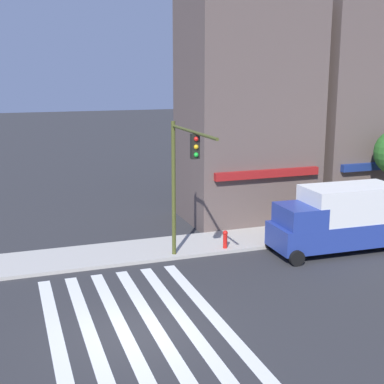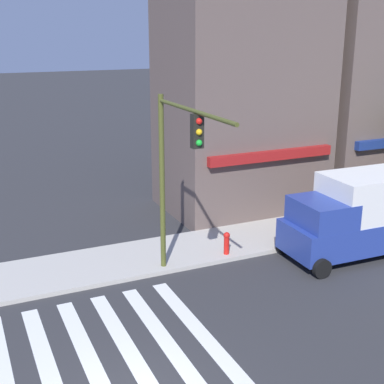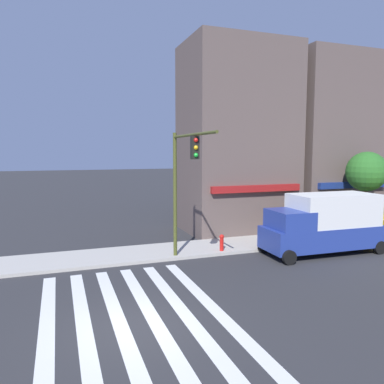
# 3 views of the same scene
# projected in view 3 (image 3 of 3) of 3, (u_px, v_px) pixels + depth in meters

# --- Properties ---
(ground_plane) EXTENTS (200.00, 200.00, 0.00)m
(ground_plane) POSITION_uv_depth(u_px,v_px,m) (139.00, 325.00, 11.23)
(ground_plane) COLOR #2D2D30
(sidewalk_left) EXTENTS (120.00, 3.00, 0.15)m
(sidewalk_left) POSITION_uv_depth(u_px,v_px,m) (107.00, 257.00, 18.23)
(sidewalk_left) COLOR #B2ADA3
(sidewalk_left) RESTS_ON ground_plane
(crosswalk_stripes) EXTENTS (5.64, 10.80, 0.01)m
(crosswalk_stripes) POSITION_uv_depth(u_px,v_px,m) (139.00, 325.00, 11.23)
(crosswalk_stripes) COLOR silver
(crosswalk_stripes) RESTS_ON ground_plane
(storefront_row) EXTENTS (21.78, 5.30, 12.02)m
(storefront_row) POSITION_uv_depth(u_px,v_px,m) (325.00, 146.00, 26.77)
(storefront_row) COLOR brown
(storefront_row) RESTS_ON ground_plane
(traffic_signal) EXTENTS (0.32, 5.07, 6.07)m
(traffic_signal) POSITION_uv_depth(u_px,v_px,m) (183.00, 174.00, 16.71)
(traffic_signal) COLOR #474C1E
(traffic_signal) RESTS_ON ground_plane
(box_truck_blue) EXTENTS (6.26, 2.42, 3.04)m
(box_truck_blue) POSITION_uv_depth(u_px,v_px,m) (324.00, 223.00, 19.00)
(box_truck_blue) COLOR navy
(box_truck_blue) RESTS_ON ground_plane
(pedestrian_orange_vest) EXTENTS (0.32, 0.32, 1.77)m
(pedestrian_orange_vest) POSITION_uv_depth(u_px,v_px,m) (299.00, 222.00, 21.82)
(pedestrian_orange_vest) COLOR #23232D
(pedestrian_orange_vest) RESTS_ON sidewalk_left
(pedestrian_white_shirt) EXTENTS (0.32, 0.32, 1.77)m
(pedestrian_white_shirt) POSITION_uv_depth(u_px,v_px,m) (383.00, 216.00, 24.13)
(pedestrian_white_shirt) COLOR #23232D
(pedestrian_white_shirt) RESTS_ON sidewalk_left
(fire_hydrant) EXTENTS (0.24, 0.24, 0.84)m
(fire_hydrant) POSITION_uv_depth(u_px,v_px,m) (222.00, 242.00, 19.04)
(fire_hydrant) COLOR red
(fire_hydrant) RESTS_ON sidewalk_left
(street_tree) EXTENTS (2.47, 2.47, 5.04)m
(street_tree) POSITION_uv_depth(u_px,v_px,m) (367.00, 172.00, 23.19)
(street_tree) COLOR brown
(street_tree) RESTS_ON sidewalk_left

